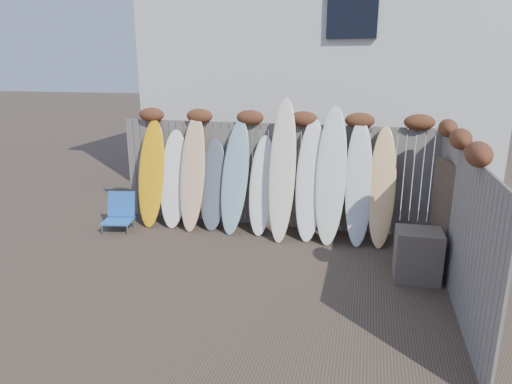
% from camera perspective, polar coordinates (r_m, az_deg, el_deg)
% --- Properties ---
extents(ground, '(80.00, 80.00, 0.00)m').
position_cam_1_polar(ground, '(6.89, -2.43, -10.69)').
color(ground, '#493A2D').
extents(back_fence, '(6.05, 0.28, 2.24)m').
position_cam_1_polar(back_fence, '(8.69, 2.27, 3.22)').
color(back_fence, slate).
rests_on(back_fence, ground).
extents(right_fence, '(0.28, 4.40, 2.24)m').
position_cam_1_polar(right_fence, '(6.58, 24.07, -2.67)').
color(right_fence, slate).
rests_on(right_fence, ground).
extents(house, '(8.50, 5.50, 6.33)m').
position_cam_1_polar(house, '(12.48, 8.42, 16.20)').
color(house, silver).
rests_on(house, ground).
extents(beach_chair, '(0.62, 0.65, 0.70)m').
position_cam_1_polar(beach_chair, '(9.10, -16.67, -2.48)').
color(beach_chair, blue).
rests_on(beach_chair, ground).
extents(wooden_crate, '(0.66, 0.55, 0.75)m').
position_cam_1_polar(wooden_crate, '(7.12, 19.54, -7.42)').
color(wooden_crate, '#6E6152').
rests_on(wooden_crate, ground).
extents(lattice_panel, '(0.25, 1.11, 1.68)m').
position_cam_1_polar(lattice_panel, '(7.43, 22.48, -2.92)').
color(lattice_panel, '#34281F').
rests_on(lattice_panel, ground).
extents(surfboard_0, '(0.58, 0.76, 2.03)m').
position_cam_1_polar(surfboard_0, '(9.10, -12.93, 2.30)').
color(surfboard_0, '#F7A60B').
rests_on(surfboard_0, ground).
extents(surfboard_1, '(0.61, 0.71, 1.85)m').
position_cam_1_polar(surfboard_1, '(8.96, -10.22, 1.65)').
color(surfboard_1, white).
rests_on(surfboard_1, ground).
extents(surfboard_2, '(0.52, 0.79, 2.15)m').
position_cam_1_polar(surfboard_2, '(8.72, -7.93, 2.38)').
color(surfboard_2, '#EEB46D').
rests_on(surfboard_2, ground).
extents(surfboard_3, '(0.58, 0.66, 1.70)m').
position_cam_1_polar(surfboard_3, '(8.71, -5.38, 0.92)').
color(surfboard_3, '#515860').
rests_on(surfboard_3, ground).
extents(surfboard_4, '(0.57, 0.78, 2.08)m').
position_cam_1_polar(surfboard_4, '(8.48, -2.64, 1.91)').
color(surfboard_4, '#84B0BA').
rests_on(surfboard_4, ground).
extents(surfboard_5, '(0.48, 0.65, 1.80)m').
position_cam_1_polar(surfboard_5, '(8.42, 0.73, 0.83)').
color(surfboard_5, white).
rests_on(surfboard_5, ground).
extents(surfboard_6, '(0.51, 0.89, 2.49)m').
position_cam_1_polar(surfboard_6, '(8.13, 3.32, 2.79)').
color(surfboard_6, '#F2E1C7').
rests_on(surfboard_6, ground).
extents(surfboard_7, '(0.50, 0.75, 2.14)m').
position_cam_1_polar(surfboard_7, '(8.19, 6.78, 1.52)').
color(surfboard_7, white).
rests_on(surfboard_7, ground).
extents(surfboard_8, '(0.53, 0.83, 2.37)m').
position_cam_1_polar(surfboard_8, '(8.09, 9.37, 2.08)').
color(surfboard_8, silver).
rests_on(surfboard_8, ground).
extents(surfboard_9, '(0.53, 0.80, 2.14)m').
position_cam_1_polar(surfboard_9, '(8.12, 12.72, 1.13)').
color(surfboard_9, silver).
rests_on(surfboard_9, ground).
extents(surfboard_10, '(0.45, 0.72, 2.04)m').
position_cam_1_polar(surfboard_10, '(8.14, 15.50, 0.60)').
color(surfboard_10, '#FFC078').
rests_on(surfboard_10, ground).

